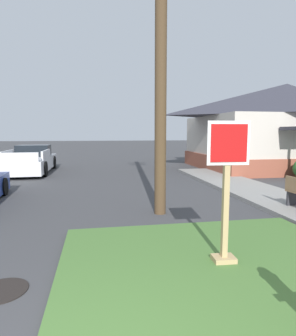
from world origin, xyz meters
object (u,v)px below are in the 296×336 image
Objects in this scene: manhole_cover at (2,291)px; utility_pole at (161,37)px; pickup_truck_white at (32,161)px; stop_sign at (226,196)px.

manhole_cover is 0.08× the size of utility_pole.
pickup_truck_white is at bearing 119.16° from utility_pole.
pickup_truck_white is 0.63× the size of utility_pole.
pickup_truck_white is 11.37m from utility_pole.
utility_pole reaches higher than pickup_truck_white.
utility_pole reaches higher than manhole_cover.
pickup_truck_white is (-2.21, 12.73, 0.61)m from manhole_cover.
manhole_cover is at bearing -131.10° from utility_pole.
stop_sign is at bearing -66.16° from pickup_truck_white.
manhole_cover is (-3.34, -0.18, -1.16)m from stop_sign.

